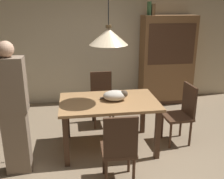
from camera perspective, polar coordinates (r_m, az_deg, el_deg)
name	(u,v)px	position (r m, az deg, el deg)	size (l,w,h in m)	color
ground	(124,168)	(3.61, 2.71, -16.78)	(10.00, 10.00, 0.00)	#847056
back_wall	(101,35)	(5.61, -2.41, 11.93)	(6.40, 0.10, 2.90)	beige
dining_table	(109,107)	(3.77, -0.69, -3.91)	(1.40, 0.90, 0.75)	#A87A4C
chair_right_side	(182,111)	(4.12, 15.09, -4.63)	(0.42, 0.42, 0.93)	#472D1E
chair_far_back	(102,96)	(4.63, -2.21, -1.40)	(0.41, 0.41, 0.93)	#472D1E
chair_near_front	(119,147)	(3.05, 1.60, -12.50)	(0.41, 0.41, 0.93)	#472D1E
cat_sleeping	(116,95)	(3.72, 0.81, -1.30)	(0.39, 0.22, 0.16)	beige
pendant_lamp	(109,36)	(3.51, -0.75, 11.58)	(0.52, 0.52, 1.30)	beige
hutch_bookcase	(167,62)	(5.69, 11.87, 5.93)	(1.12, 0.45, 1.85)	brown
book_green_slim	(149,8)	(5.43, 8.12, 17.17)	(0.03, 0.20, 0.26)	#427A4C
book_brown_thick	(152,9)	(5.45, 8.75, 16.93)	(0.06, 0.24, 0.22)	brown
person_standing	(13,110)	(3.37, -20.83, -4.23)	(0.36, 0.22, 1.68)	#84705B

